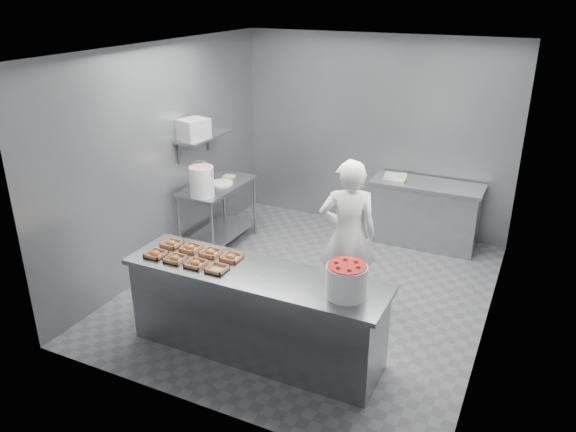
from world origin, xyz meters
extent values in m
plane|color=#4C4C51|center=(0.00, 0.00, 0.00)|extent=(4.50, 4.50, 0.00)
plane|color=white|center=(0.00, 0.00, 2.80)|extent=(4.50, 4.50, 0.00)
cube|color=slate|center=(0.00, 2.25, 1.40)|extent=(4.00, 0.04, 2.80)
cube|color=slate|center=(-2.00, 0.00, 1.40)|extent=(0.04, 4.50, 2.80)
cube|color=slate|center=(2.00, 0.00, 1.40)|extent=(0.04, 4.50, 2.80)
cube|color=slate|center=(0.00, -1.35, 0.88)|extent=(2.60, 0.70, 0.05)
cube|color=slate|center=(0.00, -1.35, 0.42)|extent=(2.50, 0.64, 0.85)
cube|color=slate|center=(-1.65, 0.60, 0.88)|extent=(0.60, 1.20, 0.04)
cube|color=slate|center=(-1.65, 0.60, 0.20)|extent=(0.56, 1.15, 0.03)
cylinder|color=slate|center=(-1.91, 0.04, 0.44)|extent=(0.04, 0.04, 0.88)
cylinder|color=slate|center=(-1.39, 0.04, 0.44)|extent=(0.04, 0.04, 0.88)
cylinder|color=slate|center=(-1.91, 1.16, 0.44)|extent=(0.04, 0.04, 0.88)
cylinder|color=slate|center=(-1.39, 1.16, 0.44)|extent=(0.04, 0.04, 0.88)
cube|color=slate|center=(0.90, 1.90, 0.88)|extent=(1.50, 0.60, 0.05)
cube|color=slate|center=(0.90, 1.90, 0.42)|extent=(1.44, 0.55, 0.85)
cube|color=slate|center=(-1.82, 0.60, 1.55)|extent=(0.35, 0.90, 0.03)
cube|color=tan|center=(-1.05, -1.48, 0.92)|extent=(0.18, 0.18, 0.04)
cube|color=white|center=(-1.00, -1.47, 0.91)|extent=(0.10, 0.06, 0.00)
ellipsoid|color=#C57231|center=(-1.06, -1.48, 0.93)|extent=(0.10, 0.10, 0.05)
cube|color=tan|center=(-0.81, -1.48, 0.92)|extent=(0.18, 0.18, 0.04)
cube|color=white|center=(-0.76, -1.47, 0.91)|extent=(0.10, 0.06, 0.00)
ellipsoid|color=#C57231|center=(-0.82, -1.48, 0.93)|extent=(0.10, 0.10, 0.05)
cube|color=tan|center=(-0.57, -1.48, 0.92)|extent=(0.18, 0.18, 0.04)
cube|color=white|center=(-0.52, -1.47, 0.91)|extent=(0.10, 0.06, 0.00)
ellipsoid|color=#C57231|center=(-0.58, -1.48, 0.93)|extent=(0.10, 0.10, 0.05)
cube|color=tan|center=(-0.33, -1.48, 0.92)|extent=(0.18, 0.18, 0.04)
cube|color=white|center=(-0.28, -1.47, 0.91)|extent=(0.10, 0.06, 0.00)
cube|color=tan|center=(-1.05, -1.22, 0.92)|extent=(0.18, 0.18, 0.04)
cube|color=white|center=(-1.00, -1.20, 0.91)|extent=(0.10, 0.06, 0.00)
ellipsoid|color=#C57231|center=(-1.06, -1.22, 0.93)|extent=(0.10, 0.10, 0.05)
cube|color=tan|center=(-0.81, -1.22, 0.92)|extent=(0.18, 0.18, 0.04)
cube|color=white|center=(-0.76, -1.20, 0.91)|extent=(0.10, 0.06, 0.00)
ellipsoid|color=#C57231|center=(-0.82, -1.22, 0.93)|extent=(0.10, 0.10, 0.05)
cube|color=tan|center=(-0.57, -1.22, 0.92)|extent=(0.18, 0.18, 0.04)
cube|color=white|center=(-0.52, -1.20, 0.91)|extent=(0.10, 0.06, 0.00)
ellipsoid|color=#C57231|center=(-0.58, -1.22, 0.93)|extent=(0.10, 0.10, 0.05)
cube|color=tan|center=(-0.33, -1.22, 0.92)|extent=(0.18, 0.18, 0.04)
cube|color=white|center=(-0.28, -1.20, 0.91)|extent=(0.10, 0.06, 0.00)
ellipsoid|color=#C57231|center=(-0.34, -1.22, 0.93)|extent=(0.10, 0.10, 0.05)
imported|color=white|center=(0.49, -0.12, 0.87)|extent=(0.75, 0.64, 1.74)
cylinder|color=silver|center=(0.93, -1.38, 1.04)|extent=(0.36, 0.36, 0.29)
cylinder|color=red|center=(0.93, -1.38, 1.18)|extent=(0.34, 0.34, 0.04)
cylinder|color=silver|center=(-1.59, 0.16, 1.09)|extent=(0.31, 0.31, 0.39)
cylinder|color=#D86C86|center=(-1.59, 0.16, 1.28)|extent=(0.29, 0.29, 0.02)
torus|color=slate|center=(-1.59, 0.16, 1.21)|extent=(0.32, 0.01, 0.32)
cylinder|color=silver|center=(-1.62, 0.66, 0.91)|extent=(0.34, 0.34, 0.02)
cube|color=#CCB28C|center=(-1.67, 0.95, 0.91)|extent=(0.15, 0.13, 0.02)
cube|color=gray|center=(-1.82, 0.38, 1.70)|extent=(0.39, 0.42, 0.26)
cube|color=silver|center=(0.45, 1.90, 0.93)|extent=(0.31, 0.24, 0.06)
camera|label=1|loc=(2.31, -5.43, 3.42)|focal=35.00mm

